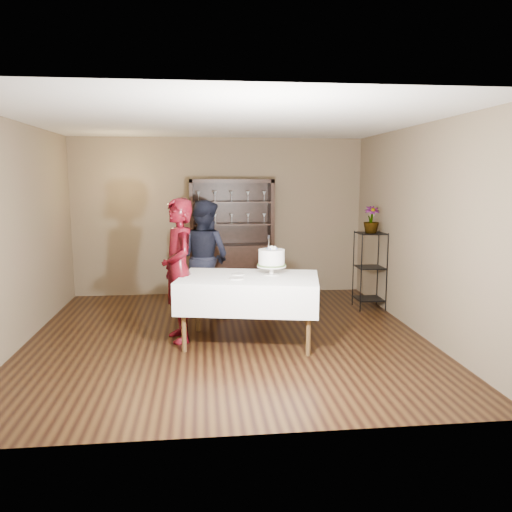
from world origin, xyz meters
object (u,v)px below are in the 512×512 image
object	(u,v)px
woman	(179,270)
potted_plant	(371,220)
cake_table	(249,292)
plant_etagere	(370,267)
cake	(272,259)
china_hutch	(232,258)
man	(204,257)

from	to	relation	value
woman	potted_plant	bearing A→B (deg)	95.07
cake_table	woman	xyz separation A→B (m)	(-0.85, 0.21, 0.25)
potted_plant	plant_etagere	bearing A→B (deg)	67.30
cake_table	cake	world-z (taller)	cake
plant_etagere	cake_table	size ratio (longest dim) A/B	0.65
china_hutch	potted_plant	distance (m)	2.45
woman	man	bearing A→B (deg)	147.47
cake_table	potted_plant	distance (m)	2.56
china_hutch	woman	size ratio (longest dim) A/B	1.12
man	cake	size ratio (longest dim) A/B	3.43
cake_table	woman	bearing A→B (deg)	166.46
cake_table	man	distance (m)	1.54
woman	cake	distance (m)	1.16
china_hutch	cake_table	size ratio (longest dim) A/B	1.09
man	potted_plant	xyz separation A→B (m)	(2.54, -0.02, 0.54)
plant_etagere	woman	size ratio (longest dim) A/B	0.67
potted_plant	cake_table	bearing A→B (deg)	-144.96
china_hutch	plant_etagere	xyz separation A→B (m)	(2.08, -1.05, -0.01)
china_hutch	man	size ratio (longest dim) A/B	1.17
cake	potted_plant	size ratio (longest dim) A/B	1.20
woman	potted_plant	xyz separation A→B (m)	(2.86, 1.20, 0.50)
cake_table	woman	distance (m)	0.91
cake_table	man	xyz separation A→B (m)	(-0.53, 1.43, 0.21)
man	cake	distance (m)	1.59
cake_table	potted_plant	xyz separation A→B (m)	(2.01, 1.41, 0.75)
man	cake	bearing A→B (deg)	159.43
man	china_hutch	bearing A→B (deg)	-75.50
china_hutch	man	distance (m)	1.19
plant_etagere	cake_table	bearing A→B (deg)	-144.37
cake	cake_table	bearing A→B (deg)	-165.64
china_hutch	cake	size ratio (longest dim) A/B	4.03
china_hutch	man	bearing A→B (deg)	-113.78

